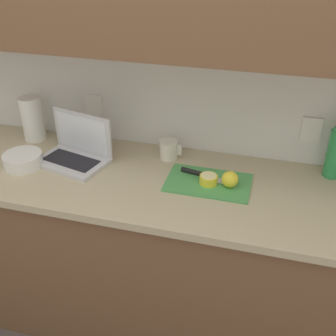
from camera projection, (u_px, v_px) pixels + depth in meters
ground_plane at (144, 312)px, 2.37m from camera, size 12.00×12.00×0.00m
wall_back at (152, 14)px, 1.78m from camera, size 5.20×0.38×2.60m
counter_unit at (138, 249)px, 2.14m from camera, size 2.53×0.66×0.90m
laptop at (76, 150)px, 2.01m from camera, size 0.37×0.28×0.23m
cutting_board at (208, 183)px, 1.86m from camera, size 0.37×0.24×0.01m
knife at (199, 174)px, 1.90m from camera, size 0.26×0.08×0.02m
lemon_half_cut at (208, 179)px, 1.84m from camera, size 0.08×0.08×0.04m
lemon_whole_beside at (230, 179)px, 1.81m from camera, size 0.07×0.07×0.07m
measuring_cup at (169, 149)px, 2.04m from camera, size 0.11×0.09×0.09m
bowl_white at (23, 160)px, 1.98m from camera, size 0.18×0.18×0.06m
paper_towel_roll at (33, 119)px, 2.18m from camera, size 0.11×0.11×0.23m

